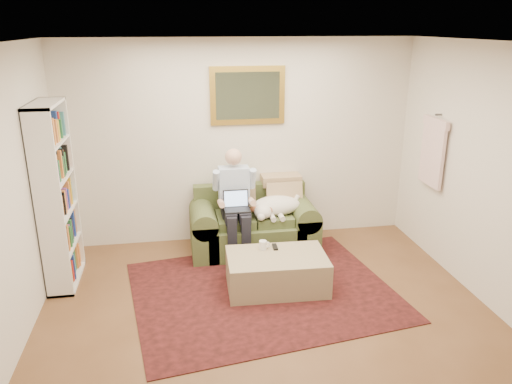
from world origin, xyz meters
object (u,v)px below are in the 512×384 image
object	(u,v)px
sleeping_dog	(277,205)
ottoman	(277,272)
bookshelf	(56,196)
laptop	(236,204)
sofa	(253,229)
coffee_mug	(263,245)
seated_man	(236,205)

from	to	relation	value
sleeping_dog	ottoman	bearing A→B (deg)	-101.45
ottoman	bookshelf	size ratio (longest dim) A/B	0.53
laptop	bookshelf	distance (m)	2.01
bookshelf	laptop	bearing A→B (deg)	7.54
sofa	coffee_mug	world-z (taller)	sofa
coffee_mug	bookshelf	distance (m)	2.28
laptop	bookshelf	world-z (taller)	bookshelf
seated_man	sleeping_dog	bearing A→B (deg)	7.13
sofa	sleeping_dog	distance (m)	0.44
coffee_mug	bookshelf	size ratio (longest dim) A/B	0.05
sleeping_dog	sofa	bearing A→B (deg)	164.26
sleeping_dog	laptop	bearing A→B (deg)	-166.36
sofa	laptop	xyz separation A→B (m)	(-0.24, -0.21, 0.42)
seated_man	ottoman	xyz separation A→B (m)	(0.32, -0.89, -0.47)
coffee_mug	ottoman	bearing A→B (deg)	-56.93
ottoman	coffee_mug	distance (m)	0.33
laptop	ottoman	distance (m)	1.02
laptop	ottoman	size ratio (longest dim) A/B	0.29
bookshelf	coffee_mug	bearing A→B (deg)	-10.04
seated_man	coffee_mug	size ratio (longest dim) A/B	13.24
sofa	laptop	distance (m)	0.53
ottoman	sleeping_dog	bearing A→B (deg)	78.55
seated_man	sleeping_dog	distance (m)	0.53
seated_man	ottoman	size ratio (longest dim) A/B	1.24
ottoman	seated_man	bearing A→B (deg)	109.99
seated_man	coffee_mug	xyz separation A→B (m)	(0.20, -0.71, -0.22)
seated_man	laptop	world-z (taller)	seated_man
sofa	ottoman	size ratio (longest dim) A/B	1.48
seated_man	bookshelf	distance (m)	2.03
sofa	laptop	world-z (taller)	laptop
sofa	bookshelf	xyz separation A→B (m)	(-2.21, -0.47, 0.73)
seated_man	laptop	size ratio (longest dim) A/B	4.33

